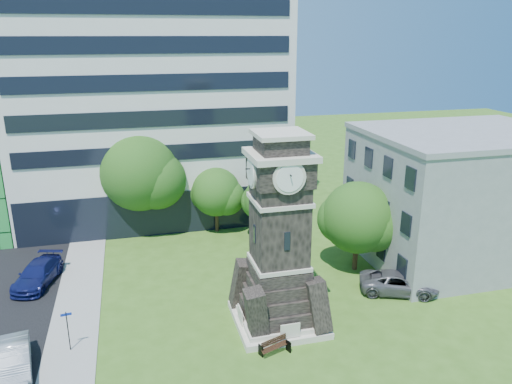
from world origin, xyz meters
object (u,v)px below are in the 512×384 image
object	(u,v)px
car_east_lot	(399,283)
park_bench	(274,346)
car_street_mid	(14,360)
car_street_north	(38,274)
street_sign	(68,327)
clock_tower	(279,246)

from	to	relation	value
car_east_lot	park_bench	xyz separation A→B (m)	(-10.48, -4.54, -0.28)
car_street_mid	car_street_north	size ratio (longest dim) A/B	0.86
park_bench	street_sign	xyz separation A→B (m)	(-11.35, 3.17, 1.10)
street_sign	park_bench	bearing A→B (deg)	-23.15
park_bench	street_sign	distance (m)	11.83
car_street_north	street_sign	size ratio (longest dim) A/B	2.15
car_street_mid	street_sign	size ratio (longest dim) A/B	1.84
street_sign	clock_tower	bearing A→B (deg)	-8.11
car_street_north	park_bench	world-z (taller)	car_street_north
car_street_north	park_bench	distance (m)	18.91
clock_tower	park_bench	size ratio (longest dim) A/B	6.99
car_street_mid	street_sign	xyz separation A→B (m)	(2.69, 1.30, 0.81)
clock_tower	car_street_mid	xyz separation A→B (m)	(-15.18, -1.17, -4.52)
clock_tower	car_street_north	bearing A→B (deg)	149.15
car_street_north	park_bench	xyz separation A→B (m)	(14.36, -12.30, -0.31)
car_street_north	park_bench	bearing A→B (deg)	-25.52
clock_tower	car_east_lot	bearing A→B (deg)	9.12
clock_tower	park_bench	xyz separation A→B (m)	(-1.14, -3.04, -4.80)
clock_tower	park_bench	bearing A→B (deg)	-110.54
car_east_lot	street_sign	world-z (taller)	street_sign
car_east_lot	park_bench	bearing A→B (deg)	135.42
clock_tower	car_street_mid	size ratio (longest dim) A/B	2.63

